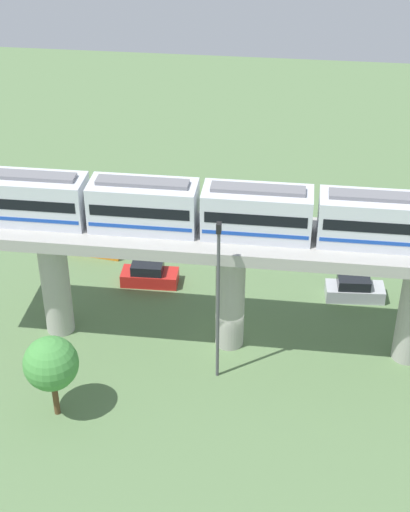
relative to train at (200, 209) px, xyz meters
The scene contains 8 objects.
ground_plane 10.28m from the train, 90.00° to the right, with size 120.00×120.00×0.00m, color #5B7A4C.
viaduct 3.99m from the train, 90.00° to the right, with size 5.20×35.80×8.56m.
train is the anchor object (origin of this frame).
parked_car_red 12.19m from the train, 36.71° to the left, with size 1.93×4.25×1.76m.
parked_car_orange 16.77m from the train, 43.88° to the left, with size 2.36×4.41×1.76m.
parked_car_silver 15.36m from the train, 58.87° to the right, with size 2.08×4.31×1.76m.
tree_near_viaduct 12.68m from the train, 136.58° to the left, with size 3.22×3.22×5.45m.
signal_post 5.46m from the train, 155.64° to the right, with size 0.44×0.28×11.16m.
Camera 1 is at (-40.87, -3.59, 32.95)m, focal length 54.57 mm.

